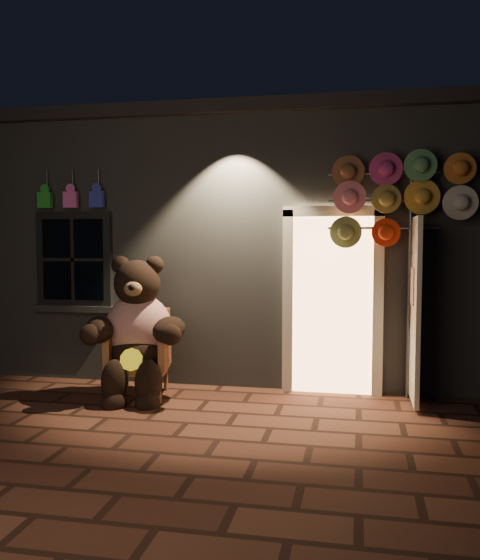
# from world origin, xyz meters

# --- Properties ---
(ground) EXTENTS (60.00, 60.00, 0.00)m
(ground) POSITION_xyz_m (0.00, 0.00, 0.00)
(ground) COLOR brown
(ground) RESTS_ON ground
(shop_building) EXTENTS (7.30, 5.95, 3.51)m
(shop_building) POSITION_xyz_m (0.00, 3.99, 1.74)
(shop_building) COLOR slate
(shop_building) RESTS_ON ground
(wicker_armchair) EXTENTS (0.77, 0.72, 0.99)m
(wicker_armchair) POSITION_xyz_m (-0.83, 0.92, 0.50)
(wicker_armchair) COLOR #B27345
(wicker_armchair) RESTS_ON ground
(teddy_bear) EXTENTS (1.23, 1.05, 1.71)m
(teddy_bear) POSITION_xyz_m (-0.82, 0.79, 0.76)
(teddy_bear) COLOR #AA2112
(teddy_bear) RESTS_ON ground
(hat_rack) EXTENTS (1.60, 0.22, 2.77)m
(hat_rack) POSITION_xyz_m (2.03, 1.28, 2.28)
(hat_rack) COLOR #59595E
(hat_rack) RESTS_ON ground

